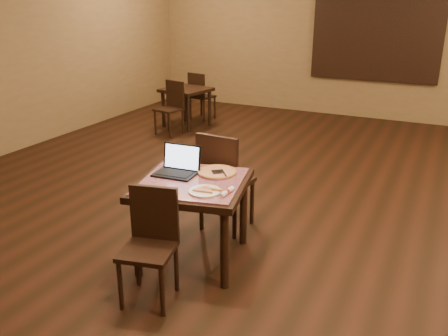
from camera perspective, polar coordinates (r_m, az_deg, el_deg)
The scene contains 16 objects.
ground at distance 5.30m, azimuth 1.92°, elevation -5.20°, with size 10.00×10.00×0.00m, color black.
wall_back at distance 9.61m, azimuth 14.76°, elevation 14.92°, with size 8.00×0.02×3.00m, color olive.
mural at distance 9.48m, azimuth 17.79°, elevation 14.88°, with size 2.34×0.05×1.64m.
tiled_table at distance 4.13m, azimuth -3.83°, elevation -2.83°, with size 1.09×1.09×0.76m.
chair_main_near at distance 3.73m, azimuth -8.79°, elevation -8.30°, with size 0.47×0.47×0.90m.
chair_main_far at distance 4.66m, azimuth -0.16°, elevation -1.09°, with size 0.47×0.47×1.03m.
laptop at distance 4.25m, azimuth -5.51°, elevation 0.23°, with size 0.38×0.31×0.25m.
plate at distance 3.84m, azimuth -2.33°, elevation -2.81°, with size 0.26×0.26×0.01m, color white.
pizza_slice at distance 3.84m, azimuth -2.34°, elevation -2.60°, with size 0.20×0.20×0.02m, color beige, non-canonical shape.
pizza_pan at distance 4.23m, azimuth -0.84°, elevation -0.64°, with size 0.33×0.33×0.01m, color silver.
pizza_whole at distance 4.23m, azimuth -0.84°, elevation -0.46°, with size 0.35×0.35×0.02m.
spatula at distance 4.20m, azimuth -0.72°, elevation -0.48°, with size 0.11×0.25×0.01m, color silver.
napkin_roll at distance 3.80m, azimuth 0.35°, elevation -2.90°, with size 0.05×0.19×0.04m.
other_table_b at distance 8.62m, azimuth -4.56°, elevation 8.77°, with size 0.86×0.86×0.70m.
other_table_b_chair_near at distance 8.19m, azimuth -6.33°, elevation 7.60°, with size 0.45×0.45×0.90m.
other_table_b_chair_far at distance 9.09m, azimuth -2.94°, elevation 8.94°, with size 0.45×0.45×0.90m.
Camera 1 is at (1.94, -4.38, 2.27)m, focal length 38.00 mm.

